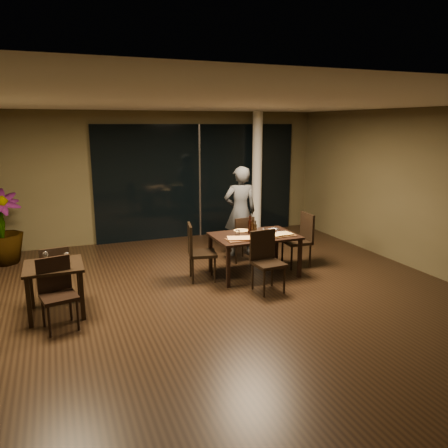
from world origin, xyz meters
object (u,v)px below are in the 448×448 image
chair_main_left (197,249)px  potted_plant (0,227)px  chair_main_far (242,237)px  bottle_c (250,225)px  chair_main_near (266,258)px  main_table (254,239)px  bottle_a (253,227)px  side_table (54,273)px  diner (240,211)px  chair_main_right (301,237)px  bottle_b (255,228)px  chair_side_far (55,272)px  chair_side_near (57,289)px

chair_main_left → potted_plant: bearing=66.4°
chair_main_far → bottle_c: 0.79m
chair_main_far → chair_main_near: 1.57m
main_table → bottle_a: 0.22m
side_table → potted_plant: 3.07m
chair_main_near → chair_main_far: bearing=77.1°
bottle_a → bottle_c: size_ratio=0.85×
main_table → diner: bearing=78.5°
chair_main_right → bottle_c: bottle_c is taller
chair_main_far → bottle_b: bearing=77.7°
chair_main_left → main_table: bearing=-84.3°
bottle_c → chair_side_far: bearing=-176.6°
chair_main_far → chair_side_near: size_ratio=0.96×
chair_main_left → potted_plant: (-3.29, 2.31, 0.16)m
main_table → chair_side_far: chair_side_far is taller
bottle_b → chair_side_near: bearing=-164.4°
bottle_b → chair_main_near: bearing=-102.1°
chair_main_near → potted_plant: 5.27m
chair_main_right → bottle_a: (-1.07, -0.08, 0.31)m
chair_main_right → potted_plant: potted_plant is taller
chair_side_far → bottle_c: size_ratio=2.76×
chair_main_near → diner: size_ratio=0.53×
potted_plant → chair_main_far: bearing=-20.0°
chair_side_near → main_table: bearing=3.7°
chair_side_near → bottle_b: bottle_b is taller
side_table → chair_main_far: 3.73m
side_table → bottle_c: 3.44m
chair_side_near → diner: (3.63, 2.17, 0.40)m
chair_main_near → chair_main_right: size_ratio=0.96×
bottle_c → bottle_b: bearing=-67.4°
main_table → chair_main_right: (1.06, 0.14, -0.10)m
chair_main_near → chair_main_left: bearing=132.7°
chair_main_near → bottle_a: bottle_a is taller
side_table → bottle_a: 3.45m
chair_main_near → bottle_b: bottle_b is taller
main_table → diner: 1.28m
diner → bottle_a: size_ratio=6.72×
side_table → chair_main_left: chair_main_left is taller
chair_main_right → diner: 1.40m
potted_plant → chair_main_left: bearing=-35.1°
chair_main_right → potted_plant: size_ratio=0.71×
chair_side_far → bottle_b: 3.43m
chair_main_near → bottle_b: bearing=74.0°
chair_main_far → chair_main_right: chair_main_right is taller
bottle_a → chair_main_right: bearing=4.5°
chair_main_far → chair_main_right: (0.96, -0.66, 0.06)m
bottle_c → diner: bearing=75.5°
bottle_a → chair_side_far: bearing=-177.9°
chair_main_left → chair_side_near: 2.55m
chair_main_near → chair_side_far: size_ratio=1.10×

